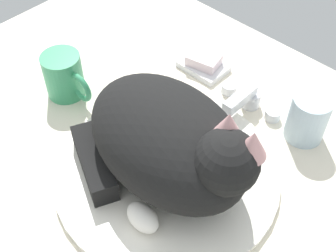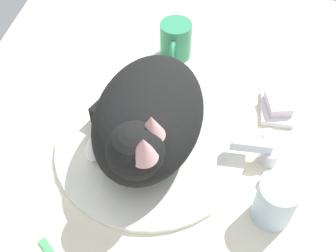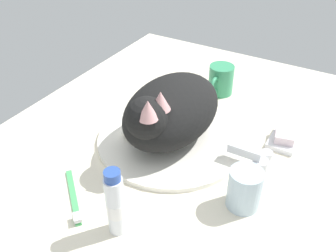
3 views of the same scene
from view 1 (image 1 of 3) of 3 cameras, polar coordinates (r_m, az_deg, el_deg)
name	(u,v)px [view 1 (image 1 of 3)]	position (r cm, az deg, el deg)	size (l,w,h in cm)	color
ground_plane	(167,181)	(73.62, -0.11, -6.89)	(110.00, 82.50, 3.00)	silver
sink_basin	(167,173)	(71.95, -0.11, -5.94)	(35.53, 35.53, 1.13)	white
faucet	(247,99)	(81.91, 9.99, 3.32)	(12.62, 9.22, 5.08)	silver
cat	(171,143)	(64.90, 0.41, -2.16)	(30.66, 22.77, 17.43)	black
coffee_mug	(65,76)	(84.23, -12.90, 6.18)	(11.12, 7.06, 8.43)	#389966
rinse_cup	(308,118)	(78.09, 17.24, 0.97)	(6.54, 6.54, 8.47)	silver
soap_dish	(203,66)	(90.01, 4.48, 7.51)	(9.00, 6.40, 1.20)	white
soap_bar	(204,60)	(88.97, 4.54, 8.30)	(6.06, 4.44, 2.04)	silver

